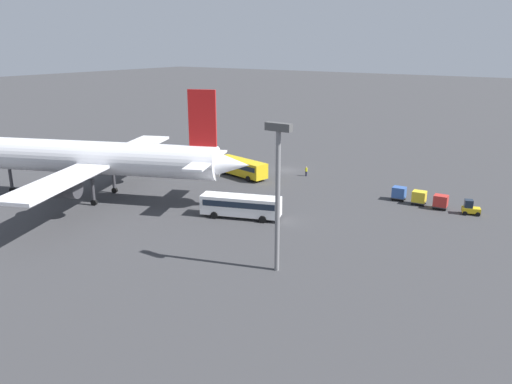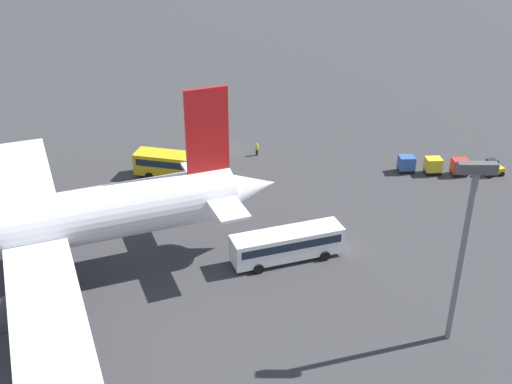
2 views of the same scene
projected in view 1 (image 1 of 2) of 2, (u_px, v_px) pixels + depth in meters
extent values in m
plane|color=#38383A|center=(286.00, 170.00, 93.89)|extent=(600.00, 600.00, 0.00)
cylinder|color=silver|center=(89.00, 157.00, 75.19)|extent=(39.03, 19.78, 4.96)
cone|color=silver|center=(227.00, 164.00, 70.98)|extent=(7.66, 6.57, 4.47)
cube|color=silver|center=(57.00, 183.00, 64.00)|extent=(11.81, 19.07, 0.44)
cube|color=silver|center=(135.00, 147.00, 85.96)|extent=(11.81, 19.07, 0.44)
cube|color=red|center=(202.00, 118.00, 69.80)|extent=(3.85, 1.85, 7.94)
cube|color=silver|center=(206.00, 160.00, 71.44)|extent=(7.48, 13.01, 0.28)
cylinder|color=#38383D|center=(62.00, 188.00, 67.29)|extent=(5.49, 4.35, 2.73)
cylinder|color=#38383D|center=(122.00, 159.00, 84.05)|extent=(5.49, 4.35, 2.73)
cylinder|color=#38383D|center=(11.00, 181.00, 79.23)|extent=(0.50, 0.50, 3.97)
cylinder|color=black|center=(13.00, 190.00, 79.67)|extent=(1.02, 0.80, 0.90)
cylinder|color=#38383D|center=(93.00, 192.00, 73.06)|extent=(0.50, 0.50, 3.97)
cylinder|color=black|center=(94.00, 202.00, 73.51)|extent=(1.02, 0.80, 0.90)
cylinder|color=#38383D|center=(114.00, 181.00, 79.11)|extent=(0.50, 0.50, 3.97)
cylinder|color=black|center=(115.00, 190.00, 79.55)|extent=(1.02, 0.80, 0.90)
cube|color=gold|center=(242.00, 167.00, 88.85)|extent=(11.07, 5.12, 2.63)
cube|color=#192333|center=(242.00, 165.00, 88.72)|extent=(10.24, 4.97, 0.84)
cylinder|color=black|center=(223.00, 172.00, 90.57)|extent=(1.04, 0.51, 1.00)
cylinder|color=black|center=(236.00, 169.00, 92.50)|extent=(1.04, 0.51, 1.00)
cylinder|color=black|center=(248.00, 179.00, 85.93)|extent=(1.04, 0.51, 1.00)
cylinder|color=black|center=(260.00, 176.00, 87.86)|extent=(1.04, 0.51, 1.00)
cube|color=white|center=(241.00, 205.00, 68.06)|extent=(11.24, 6.27, 2.59)
cube|color=#192333|center=(241.00, 202.00, 67.93)|extent=(10.42, 6.01, 0.83)
cylinder|color=black|center=(214.00, 215.00, 67.90)|extent=(1.04, 0.62, 1.00)
cylinder|color=black|center=(221.00, 209.00, 70.54)|extent=(1.04, 0.62, 1.00)
cylinder|color=black|center=(263.00, 219.00, 66.30)|extent=(1.04, 0.62, 1.00)
cylinder|color=black|center=(267.00, 213.00, 68.94)|extent=(1.04, 0.62, 1.00)
cube|color=gold|center=(471.00, 210.00, 69.59)|extent=(2.69, 2.01, 0.70)
cube|color=#192333|center=(469.00, 204.00, 69.44)|extent=(1.40, 1.46, 1.10)
cylinder|color=black|center=(465.00, 213.00, 69.25)|extent=(0.64, 0.40, 0.60)
cylinder|color=black|center=(464.00, 210.00, 70.55)|extent=(0.64, 0.40, 0.60)
cylinder|color=black|center=(478.00, 214.00, 68.84)|extent=(0.64, 0.40, 0.60)
cylinder|color=black|center=(476.00, 211.00, 70.13)|extent=(0.64, 0.40, 0.60)
cylinder|color=#1E1E2D|center=(306.00, 174.00, 89.66)|extent=(0.32, 0.32, 0.85)
cylinder|color=yellow|center=(306.00, 170.00, 89.45)|extent=(0.38, 0.38, 0.65)
sphere|color=tan|center=(306.00, 167.00, 89.32)|extent=(0.24, 0.24, 0.24)
cube|color=#38383D|center=(440.00, 206.00, 71.91)|extent=(2.12, 1.83, 0.10)
cube|color=#B72D28|center=(441.00, 201.00, 71.66)|extent=(2.02, 1.74, 1.60)
cylinder|color=black|center=(434.00, 208.00, 71.80)|extent=(0.37, 0.15, 0.36)
cylinder|color=black|center=(435.00, 206.00, 72.87)|extent=(0.37, 0.15, 0.36)
cylinder|color=black|center=(445.00, 210.00, 71.08)|extent=(0.37, 0.15, 0.36)
cylinder|color=black|center=(446.00, 207.00, 72.15)|extent=(0.37, 0.15, 0.36)
cube|color=#38383D|center=(419.00, 202.00, 73.86)|extent=(2.12, 1.83, 0.10)
cube|color=gold|center=(419.00, 196.00, 73.61)|extent=(2.02, 1.74, 1.60)
cylinder|color=black|center=(412.00, 204.00, 73.75)|extent=(0.37, 0.15, 0.36)
cylinder|color=black|center=(414.00, 201.00, 74.82)|extent=(0.37, 0.15, 0.36)
cylinder|color=black|center=(423.00, 205.00, 73.03)|extent=(0.37, 0.15, 0.36)
cylinder|color=black|center=(425.00, 203.00, 74.10)|extent=(0.37, 0.15, 0.36)
cube|color=#38383D|center=(399.00, 198.00, 75.95)|extent=(2.12, 1.83, 0.10)
cube|color=#33569E|center=(399.00, 192.00, 75.70)|extent=(2.02, 1.74, 1.60)
cylinder|color=black|center=(392.00, 199.00, 75.84)|extent=(0.37, 0.15, 0.36)
cylinder|color=black|center=(395.00, 197.00, 76.91)|extent=(0.37, 0.15, 0.36)
cylinder|color=black|center=(402.00, 201.00, 75.12)|extent=(0.37, 0.15, 0.36)
cylinder|color=black|center=(405.00, 199.00, 76.19)|extent=(0.37, 0.15, 0.36)
cylinder|color=slate|center=(278.00, 203.00, 50.63)|extent=(0.50, 0.50, 14.82)
cube|color=#4C4C4C|center=(279.00, 127.00, 48.37)|extent=(2.80, 0.70, 0.80)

